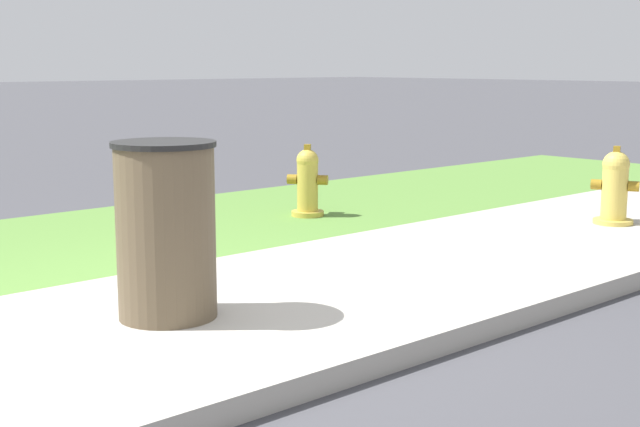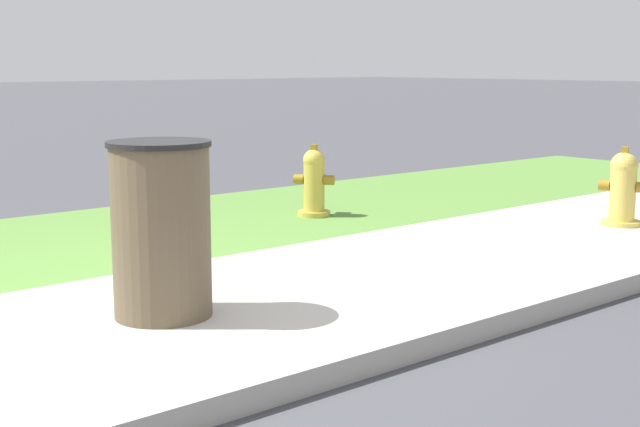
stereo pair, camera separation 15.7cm
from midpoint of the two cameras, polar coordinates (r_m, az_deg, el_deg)
ground_plane at (r=4.94m, az=-9.77°, el=-6.88°), size 120.00×120.00×0.00m
sidewalk_pavement at (r=4.94m, az=-9.77°, el=-6.83°), size 18.00×2.33×0.01m
street_curb at (r=3.97m, az=0.06°, el=-9.96°), size 18.00×0.16×0.12m
fire_hydrant_at_driveway at (r=8.08m, az=17.82°, el=1.58°), size 0.38×0.40×0.69m
fire_hydrant_near_corner at (r=8.13m, az=-1.35°, el=2.01°), size 0.34×0.35×0.66m
trash_bin at (r=4.91m, az=-10.74°, el=-1.11°), size 0.56×0.56×0.98m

